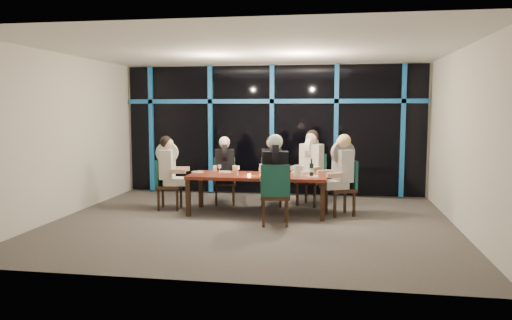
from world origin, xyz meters
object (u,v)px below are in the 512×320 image
object	(u,v)px
diner_end_left	(169,162)
dining_table	(258,178)
wine_bottle	(311,170)
water_pitcher	(297,171)
diner_end_right	(341,163)
chair_end_right	(345,184)
diner_far_mid	(272,161)
chair_near_mid	(275,191)
chair_far_left	(225,178)
diner_near_mid	(275,166)
chair_far_right	(312,176)
diner_far_left	(225,160)
chair_far_mid	(272,179)
diner_far_right	(311,157)
chair_end_left	(165,182)

from	to	relation	value
diner_end_left	dining_table	bearing A→B (deg)	-99.77
wine_bottle	water_pitcher	world-z (taller)	wine_bottle
diner_end_left	wine_bottle	distance (m)	2.82
diner_end_right	chair_end_right	bearing A→B (deg)	90.00
diner_far_mid	chair_near_mid	bearing A→B (deg)	-86.37
chair_far_left	diner_far_mid	size ratio (longest dim) A/B	1.01
chair_end_right	diner_end_left	xyz separation A→B (m)	(-3.42, -0.06, 0.37)
diner_near_mid	chair_far_right	bearing A→B (deg)	-114.69
diner_end_right	chair_far_right	bearing A→B (deg)	-173.39
diner_far_left	diner_near_mid	size ratio (longest dim) A/B	0.90
chair_far_mid	chair_far_left	bearing A→B (deg)	173.12
diner_far_mid	diner_near_mid	distance (m)	1.66
chair_far_left	diner_far_right	xyz separation A→B (m)	(1.80, 0.07, 0.48)
diner_far_mid	water_pitcher	distance (m)	1.15
diner_end_left	diner_near_mid	distance (m)	2.42
chair_end_left	diner_near_mid	bearing A→B (deg)	-118.63
water_pitcher	chair_end_left	bearing A→B (deg)	169.88
chair_end_right	diner_far_mid	bearing A→B (deg)	-138.20
chair_far_left	diner_far_mid	xyz separation A→B (m)	(1.01, -0.10, 0.40)
diner_far_mid	diner_end_left	xyz separation A→B (m)	(-1.95, -0.69, 0.01)
chair_end_left	diner_end_left	distance (m)	0.40
dining_table	diner_far_right	distance (m)	1.39
wine_bottle	chair_far_right	bearing A→B (deg)	91.68
chair_end_left	chair_end_right	xyz separation A→B (m)	(3.50, 0.06, 0.02)
dining_table	diner_far_left	distance (m)	1.18
chair_far_right	water_pitcher	distance (m)	1.28
diner_far_mid	wine_bottle	world-z (taller)	diner_far_mid
chair_far_left	chair_end_right	size ratio (longest dim) A/B	0.93
chair_far_right	chair_end_left	size ratio (longest dim) A/B	1.07
chair_end_left	diner_far_right	world-z (taller)	diner_far_right
chair_end_right	diner_far_left	bearing A→B (deg)	-129.82
chair_end_left	wine_bottle	size ratio (longest dim) A/B	2.95
dining_table	water_pitcher	world-z (taller)	water_pitcher
diner_far_right	wine_bottle	bearing A→B (deg)	-62.70
dining_table	diner_far_right	world-z (taller)	diner_far_right
chair_far_mid	chair_near_mid	world-z (taller)	chair_near_mid
diner_end_right	wine_bottle	world-z (taller)	diner_end_right
dining_table	chair_end_left	size ratio (longest dim) A/B	2.60
diner_far_mid	water_pitcher	world-z (taller)	diner_far_mid
diner_far_mid	water_pitcher	size ratio (longest dim) A/B	4.42
chair_end_right	water_pitcher	bearing A→B (deg)	-93.45
diner_near_mid	wine_bottle	bearing A→B (deg)	-137.31
chair_near_mid	diner_end_right	distance (m)	1.58
chair_far_right	wine_bottle	bearing A→B (deg)	-64.74
chair_end_right	diner_far_right	world-z (taller)	diner_far_right
chair_far_mid	water_pitcher	distance (m)	1.26
diner_far_right	diner_end_right	size ratio (longest dim) A/B	1.02
diner_far_left	diner_far_right	xyz separation A→B (m)	(1.78, 0.15, 0.09)
diner_far_left	diner_far_right	bearing A→B (deg)	-8.61
chair_far_mid	chair_end_left	bearing A→B (deg)	-164.72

